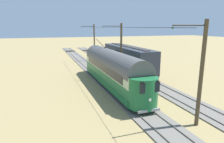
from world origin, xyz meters
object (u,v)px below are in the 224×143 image
(vintage_streetcar, at_px, (112,68))
(catenary_pole_mid_far, at_px, (201,73))
(catenary_pole_foreground, at_px, (94,42))
(track_end_bumper, at_px, (107,59))
(boxcar_adjacent, at_px, (127,58))
(catenary_pole_mid_near, at_px, (121,50))
(switch_stand, at_px, (114,57))

(vintage_streetcar, bearing_deg, catenary_pole_mid_far, 102.79)
(catenary_pole_foreground, distance_m, track_end_bumper, 4.39)
(boxcar_adjacent, height_order, catenary_pole_mid_near, catenary_pole_mid_near)
(vintage_streetcar, bearing_deg, track_end_bumper, -106.33)
(boxcar_adjacent, bearing_deg, vintage_streetcar, 53.48)
(vintage_streetcar, xyz_separation_m, catenary_pole_mid_near, (-2.52, -3.45, 1.63))
(catenary_pole_foreground, relative_size, switch_stand, 6.04)
(switch_stand, bearing_deg, catenary_pole_mid_far, 81.98)
(catenary_pole_mid_far, bearing_deg, catenary_pole_foreground, -90.00)
(catenary_pole_mid_far, distance_m, switch_stand, 28.46)
(catenary_pole_mid_far, bearing_deg, boxcar_adjacent, -97.87)
(switch_stand, bearing_deg, track_end_bumper, -4.24)
(track_end_bumper, bearing_deg, vintage_streetcar, 73.67)
(switch_stand, height_order, track_end_bumper, switch_stand)
(switch_stand, distance_m, track_end_bumper, 1.51)
(vintage_streetcar, distance_m, switch_stand, 18.17)
(catenary_pole_mid_far, relative_size, track_end_bumper, 4.15)
(catenary_pole_foreground, distance_m, catenary_pole_mid_far, 29.09)
(boxcar_adjacent, bearing_deg, catenary_pole_mid_far, 82.13)
(catenary_pole_mid_far, xyz_separation_m, switch_stand, (-3.94, -28.00, -3.19))
(boxcar_adjacent, relative_size, catenary_pole_mid_near, 1.90)
(catenary_pole_mid_far, height_order, track_end_bumper, catenary_pole_mid_far)
(boxcar_adjacent, distance_m, switch_stand, 10.39)
(boxcar_adjacent, xyz_separation_m, catenary_pole_mid_near, (2.46, 3.28, 1.73))
(catenary_pole_mid_far, height_order, switch_stand, catenary_pole_mid_far)
(catenary_pole_mid_far, distance_m, track_end_bumper, 28.44)
(catenary_pole_mid_near, distance_m, catenary_pole_mid_far, 14.55)
(catenary_pole_foreground, height_order, catenary_pole_mid_far, same)
(catenary_pole_foreground, distance_m, catenary_pole_mid_near, 14.55)
(boxcar_adjacent, xyz_separation_m, switch_stand, (-1.48, -10.18, -1.46))
(catenary_pole_mid_far, bearing_deg, track_end_bumper, -95.02)
(vintage_streetcar, relative_size, track_end_bumper, 9.89)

